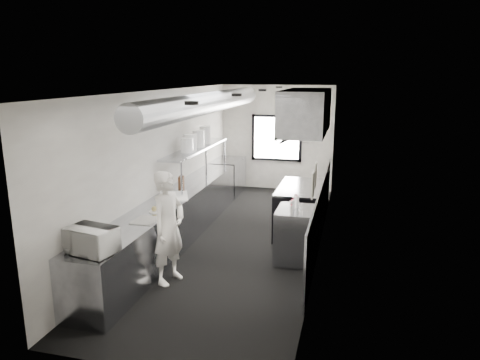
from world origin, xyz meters
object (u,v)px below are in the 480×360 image
Objects in this scene: plate_stack_c at (198,139)px; squeeze_bottle_d at (297,202)px; bottle_station at (296,235)px; deli_tub_a at (105,232)px; plate_stack_a at (187,145)px; plate_stack_d at (205,135)px; squeeze_bottle_a at (291,210)px; squeeze_bottle_c at (293,204)px; squeeze_bottle_b at (291,206)px; prep_counter at (173,220)px; knife_block at (181,182)px; line_cook at (169,228)px; pass_shelf at (197,149)px; range at (299,209)px; small_plate at (154,212)px; plate_stack_b at (190,143)px; squeeze_bottle_e at (295,199)px; deli_tub_b at (103,232)px; microwave at (91,240)px; cutting_board at (174,196)px; far_work_table at (228,176)px.

plate_stack_c is 1.81× the size of squeeze_bottle_d.
deli_tub_a reaches higher than bottle_station.
squeeze_bottle_d is at bearing -35.55° from plate_stack_c.
bottle_station is 3.16× the size of plate_stack_a.
plate_stack_d is 3.57m from squeeze_bottle_a.
squeeze_bottle_c is (2.26, -1.75, -0.77)m from plate_stack_c.
squeeze_bottle_b is 0.90× the size of squeeze_bottle_d.
knife_block is at bearing 97.96° from prep_counter.
bottle_station is 2.19m from line_cook.
squeeze_bottle_b is 0.15m from squeeze_bottle_c.
prep_counter is 3.49× the size of line_cook.
pass_shelf is 18.71× the size of squeeze_bottle_a.
plate_stack_c is 2.96m from squeeze_bottle_c.
knife_block is 2.55m from squeeze_bottle_b.
range is 9.88× the size of squeeze_bottle_c.
small_plate is 2.17m from plate_stack_b.
squeeze_bottle_a reaches higher than squeeze_bottle_e.
plate_stack_d reaches higher than pass_shelf.
deli_tub_a is 0.03m from deli_tub_b.
squeeze_bottle_a is at bearing -87.90° from range.
squeeze_bottle_a is at bearing 33.03° from deli_tub_a.
prep_counter is at bearing -89.16° from plate_stack_c.
squeeze_bottle_b is (1.68, 1.11, 0.13)m from line_cook.
deli_tub_a is at bearing 116.81° from microwave.
plate_stack_b is at bearing -91.00° from plate_stack_c.
squeeze_bottle_d reaches higher than range.
cutting_board is (0.19, 2.09, -0.04)m from deli_tub_b.
line_cook is 12.80× the size of deli_tub_b.
squeeze_bottle_a is 0.90× the size of squeeze_bottle_b.
range is at bearing 54.82° from deli_tub_a.
line_cook reaches higher than small_plate.
squeeze_bottle_e is at bearing -87.76° from range.
plate_stack_b is (-0.03, -2.62, 1.29)m from far_work_table.
squeeze_bottle_d is at bearing 59.44° from microwave.
plate_stack_d is 2.16× the size of squeeze_bottle_b.
prep_counter is at bearing 177.57° from squeeze_bottle_d.
line_cook reaches higher than cutting_board.
prep_counter is at bearing -88.65° from plate_stack_d.
line_cook is 0.93m from deli_tub_a.
small_plate is at bearing -159.43° from squeeze_bottle_d.
squeeze_bottle_b is at bearing -32.27° from plate_stack_b.
squeeze_bottle_a is at bearing -35.33° from plate_stack_b.
line_cook reaches higher than squeeze_bottle_a.
deli_tub_b is 4.23m from plate_stack_d.
cutting_board is at bearing 35.77° from line_cook.
plate_stack_c reaches higher than microwave.
squeeze_bottle_c is (2.20, 2.46, -0.09)m from microwave.
prep_counter is 2.38m from squeeze_bottle_a.
small_plate reaches higher than far_work_table.
squeeze_bottle_d is (2.28, -0.10, 0.55)m from prep_counter.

